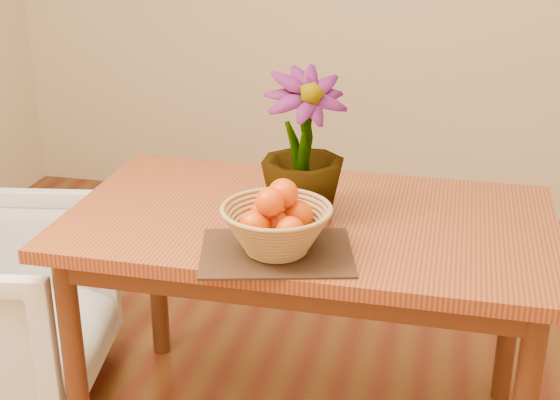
# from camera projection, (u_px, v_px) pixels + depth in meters

# --- Properties ---
(table) EXTENTS (1.40, 0.80, 0.75)m
(table) POSITION_uv_depth(u_px,v_px,m) (309.00, 243.00, 2.28)
(table) COLOR brown
(table) RESTS_ON floor
(placemat) EXTENTS (0.45, 0.38, 0.01)m
(placemat) POSITION_uv_depth(u_px,v_px,m) (277.00, 252.00, 2.02)
(placemat) COLOR #321E12
(placemat) RESTS_ON table
(wicker_basket) EXTENTS (0.29, 0.29, 0.12)m
(wicker_basket) POSITION_uv_depth(u_px,v_px,m) (277.00, 231.00, 2.00)
(wicker_basket) COLOR #A67945
(wicker_basket) RESTS_ON placemat
(orange_pile) EXTENTS (0.17, 0.17, 0.14)m
(orange_pile) POSITION_uv_depth(u_px,v_px,m) (277.00, 214.00, 1.98)
(orange_pile) COLOR #D53B03
(orange_pile) RESTS_ON wicker_basket
(potted_plant) EXTENTS (0.32, 0.32, 0.42)m
(potted_plant) POSITION_uv_depth(u_px,v_px,m) (303.00, 146.00, 2.17)
(potted_plant) COLOR #1F4614
(potted_plant) RESTS_ON table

